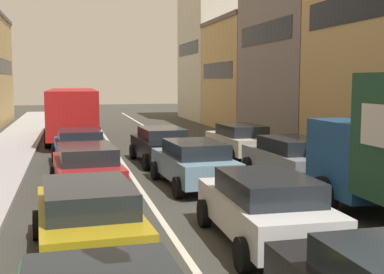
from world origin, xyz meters
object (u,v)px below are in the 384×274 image
(sedan_centre_lane_second, at_px, (264,207))
(sedan_right_lane_behind_truck, at_px, (290,158))
(wagon_left_lane_second, at_px, (88,218))
(wagon_right_lane_far, at_px, (240,140))
(sedan_left_lane_third, at_px, (87,168))
(coupe_centre_lane_fourth, at_px, (161,144))
(hatchback_centre_lane_third, at_px, (194,162))
(sedan_left_lane_fourth, at_px, (79,147))
(bus_mid_queue_primary, at_px, (73,110))

(sedan_centre_lane_second, bearing_deg, sedan_right_lane_behind_truck, -27.77)
(wagon_left_lane_second, xyz_separation_m, wagon_right_lane_far, (7.02, 11.42, 0.00))
(sedan_left_lane_third, relative_size, coupe_centre_lane_fourth, 1.01)
(wagon_left_lane_second, height_order, hatchback_centre_lane_third, same)
(sedan_right_lane_behind_truck, bearing_deg, sedan_left_lane_fourth, 53.63)
(wagon_left_lane_second, distance_m, wagon_right_lane_far, 13.40)
(hatchback_centre_lane_third, xyz_separation_m, wagon_right_lane_far, (3.45, 5.45, 0.00))
(sedan_centre_lane_second, xyz_separation_m, wagon_left_lane_second, (-3.61, -0.04, 0.00))
(sedan_left_lane_third, relative_size, bus_mid_queue_primary, 0.42)
(sedan_centre_lane_second, relative_size, hatchback_centre_lane_third, 0.99)
(sedan_centre_lane_second, bearing_deg, sedan_left_lane_third, 32.33)
(sedan_right_lane_behind_truck, bearing_deg, sedan_centre_lane_second, 148.59)
(hatchback_centre_lane_third, bearing_deg, wagon_right_lane_far, -35.66)
(hatchback_centre_lane_third, bearing_deg, sedan_left_lane_fourth, 32.43)
(sedan_left_lane_third, distance_m, sedan_left_lane_fourth, 5.10)
(sedan_centre_lane_second, xyz_separation_m, sedan_left_lane_fourth, (-3.53, 10.77, 0.00))
(sedan_centre_lane_second, bearing_deg, hatchback_centre_lane_third, 1.67)
(sedan_centre_lane_second, height_order, wagon_left_lane_second, same)
(wagon_left_lane_second, bearing_deg, sedan_centre_lane_second, -92.69)
(coupe_centre_lane_fourth, height_order, sedan_right_lane_behind_truck, same)
(coupe_centre_lane_fourth, xyz_separation_m, sedan_left_lane_fourth, (-3.30, 0.02, 0.00))
(coupe_centre_lane_fourth, bearing_deg, bus_mid_queue_primary, 17.66)
(wagon_left_lane_second, relative_size, sedan_right_lane_behind_truck, 1.01)
(coupe_centre_lane_fourth, xyz_separation_m, bus_mid_queue_primary, (-3.43, 9.18, 0.96))
(sedan_right_lane_behind_truck, bearing_deg, wagon_left_lane_second, 128.91)
(sedan_right_lane_behind_truck, height_order, wagon_right_lane_far, same)
(sedan_left_lane_fourth, bearing_deg, sedan_centre_lane_second, -164.94)
(wagon_left_lane_second, height_order, sedan_left_lane_third, same)
(hatchback_centre_lane_third, relative_size, wagon_right_lane_far, 1.01)
(wagon_left_lane_second, height_order, sedan_left_lane_fourth, same)
(hatchback_centre_lane_third, height_order, sedan_right_lane_behind_truck, same)
(sedan_left_lane_third, height_order, wagon_right_lane_far, same)
(sedan_left_lane_third, bearing_deg, coupe_centre_lane_fourth, -35.81)
(sedan_left_lane_fourth, height_order, sedan_right_lane_behind_truck, same)
(coupe_centre_lane_fourth, distance_m, sedan_left_lane_fourth, 3.30)
(coupe_centre_lane_fourth, distance_m, wagon_right_lane_far, 3.69)
(sedan_right_lane_behind_truck, bearing_deg, wagon_right_lane_far, -2.63)
(sedan_left_lane_third, xyz_separation_m, sedan_right_lane_behind_truck, (6.81, 0.44, 0.00))
(sedan_left_lane_fourth, bearing_deg, coupe_centre_lane_fourth, -93.42)
(sedan_right_lane_behind_truck, relative_size, wagon_right_lane_far, 1.00)
(wagon_left_lane_second, relative_size, sedan_left_lane_third, 1.00)
(sedan_left_lane_third, bearing_deg, wagon_right_lane_far, -53.77)
(hatchback_centre_lane_third, distance_m, sedan_left_lane_fourth, 5.97)
(sedan_left_lane_fourth, bearing_deg, sedan_right_lane_behind_truck, -127.06)
(hatchback_centre_lane_third, height_order, wagon_right_lane_far, same)
(wagon_left_lane_second, bearing_deg, bus_mid_queue_primary, -3.17)
(hatchback_centre_lane_third, bearing_deg, sedan_centre_lane_second, 177.11)
(sedan_centre_lane_second, xyz_separation_m, sedan_right_lane_behind_truck, (3.39, 6.11, 0.00))
(wagon_left_lane_second, distance_m, hatchback_centre_lane_third, 6.95)
(sedan_right_lane_behind_truck, distance_m, bus_mid_queue_primary, 15.55)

